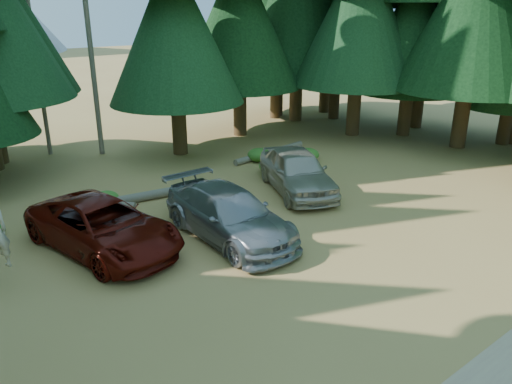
# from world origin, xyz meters

# --- Properties ---
(ground) EXTENTS (160.00, 160.00, 0.00)m
(ground) POSITION_xyz_m (0.00, 0.00, 0.00)
(ground) COLOR #A68046
(ground) RESTS_ON ground
(forest_belt_north) EXTENTS (36.00, 7.00, 22.00)m
(forest_belt_north) POSITION_xyz_m (0.00, 15.00, 0.00)
(forest_belt_north) COLOR black
(forest_belt_north) RESTS_ON ground
(forest_belt_east) EXTENTS (6.00, 22.00, 22.00)m
(forest_belt_east) POSITION_xyz_m (15.50, 4.00, 0.00)
(forest_belt_east) COLOR black
(forest_belt_east) RESTS_ON ground
(snag_front) EXTENTS (0.24, 0.24, 12.00)m
(snag_front) POSITION_xyz_m (0.80, 14.50, 6.00)
(snag_front) COLOR #6B6455
(snag_front) RESTS_ON ground
(snag_back) EXTENTS (0.20, 0.20, 10.00)m
(snag_back) POSITION_xyz_m (-1.20, 16.00, 5.00)
(snag_back) COLOR #6B6455
(snag_back) RESTS_ON ground
(red_pickup) EXTENTS (3.47, 5.72, 1.48)m
(red_pickup) POSITION_xyz_m (-3.13, 4.62, 0.74)
(red_pickup) COLOR #560E07
(red_pickup) RESTS_ON ground
(silver_minivan_center) EXTENTS (2.24, 5.31, 1.53)m
(silver_minivan_center) POSITION_xyz_m (0.22, 3.01, 0.76)
(silver_minivan_center) COLOR #9A9CA1
(silver_minivan_center) RESTS_ON ground
(silver_minivan_right) EXTENTS (3.73, 5.25, 1.66)m
(silver_minivan_right) POSITION_xyz_m (4.65, 4.75, 0.83)
(silver_minivan_right) COLOR #B7B1A2
(silver_minivan_right) RESTS_ON ground
(log_left) EXTENTS (4.76, 1.06, 0.34)m
(log_left) POSITION_xyz_m (0.29, 7.38, 0.17)
(log_left) COLOR #6B6455
(log_left) RESTS_ON ground
(log_mid) EXTENTS (2.30, 2.23, 0.24)m
(log_mid) POSITION_xyz_m (-2.13, 7.99, 0.12)
(log_mid) COLOR #6B6455
(log_mid) RESTS_ON ground
(log_right) EXTENTS (4.58, 0.89, 0.29)m
(log_right) POSITION_xyz_m (6.99, 9.14, 0.15)
(log_right) COLOR #6B6455
(log_right) RESTS_ON ground
(shrub_center_left) EXTENTS (0.98, 0.98, 0.54)m
(shrub_center_left) POSITION_xyz_m (-3.17, 8.13, 0.27)
(shrub_center_left) COLOR #296D20
(shrub_center_left) RESTS_ON ground
(shrub_center_right) EXTENTS (0.93, 0.93, 0.51)m
(shrub_center_right) POSITION_xyz_m (-1.73, 7.94, 0.26)
(shrub_center_right) COLOR #296D20
(shrub_center_right) RESTS_ON ground
(shrub_right) EXTENTS (1.10, 1.10, 0.60)m
(shrub_right) POSITION_xyz_m (6.02, 8.76, 0.30)
(shrub_right) COLOR #296D20
(shrub_right) RESTS_ON ground
(shrub_far_right) EXTENTS (1.26, 1.26, 0.69)m
(shrub_far_right) POSITION_xyz_m (5.38, 6.98, 0.35)
(shrub_far_right) COLOR #296D20
(shrub_far_right) RESTS_ON ground
(shrub_edge_east) EXTENTS (1.07, 1.07, 0.59)m
(shrub_edge_east) POSITION_xyz_m (7.82, 7.42, 0.29)
(shrub_edge_east) COLOR #296D20
(shrub_edge_east) RESTS_ON ground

